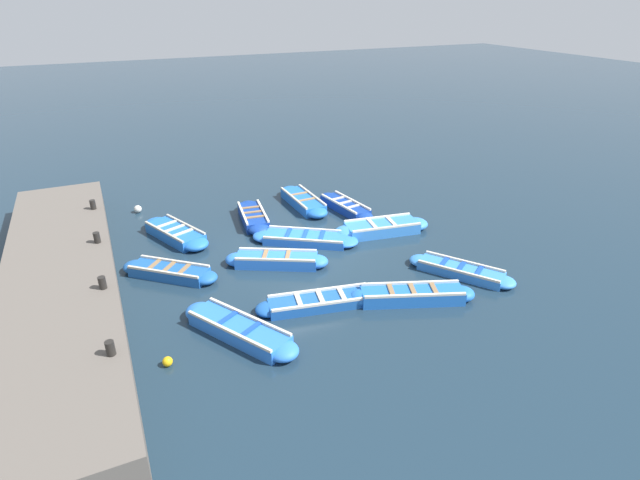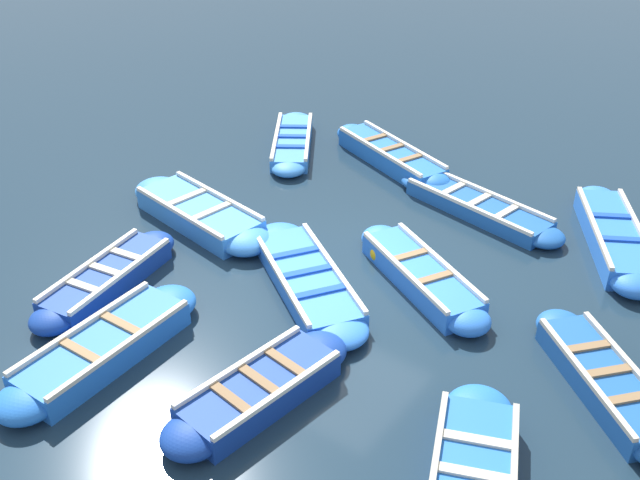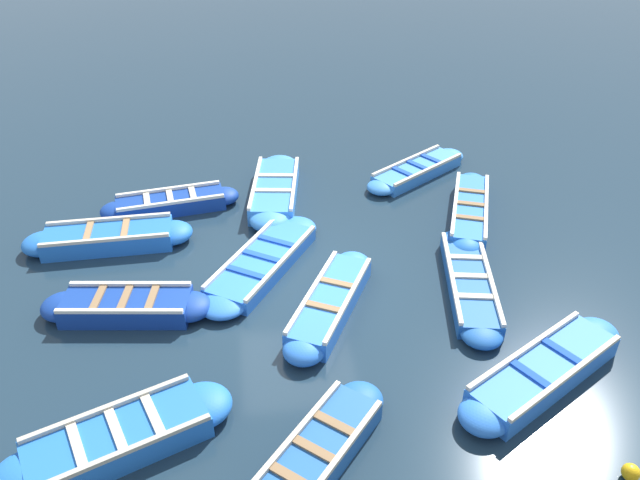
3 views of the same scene
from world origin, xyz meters
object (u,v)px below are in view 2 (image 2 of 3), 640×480
(boat_far_corner, at_px, (107,279))
(boat_drifting, at_px, (307,279))
(boat_near_quay, at_px, (421,276))
(boat_centre, at_px, (260,391))
(boat_end_of_row, at_px, (391,156))
(boat_inner_gap, at_px, (605,381))
(boat_stern_in, at_px, (292,142))
(boat_alongside, at_px, (200,214))
(boat_outer_right, at_px, (104,348))
(boat_bow_out, at_px, (478,207))
(boat_tucked, at_px, (614,237))
(buoy_white_drifting, at_px, (379,253))

(boat_far_corner, distance_m, boat_drifting, 3.37)
(boat_near_quay, bearing_deg, boat_centre, -95.75)
(boat_drifting, bearing_deg, boat_end_of_row, 105.70)
(boat_drifting, relative_size, boat_end_of_row, 1.01)
(boat_inner_gap, xyz_separation_m, boat_stern_in, (-8.57, 3.77, -0.03))
(boat_inner_gap, height_order, boat_alongside, boat_alongside)
(boat_near_quay, xyz_separation_m, boat_outer_right, (-2.81, -4.45, 0.01))
(boat_alongside, relative_size, boat_end_of_row, 1.02)
(boat_bow_out, bearing_deg, boat_tucked, 8.62)
(boat_centre, bearing_deg, boat_end_of_row, 108.69)
(boat_centre, relative_size, boat_end_of_row, 0.87)
(boat_drifting, height_order, boat_tucked, boat_tucked)
(boat_stern_in, bearing_deg, boat_centre, -54.75)
(boat_stern_in, height_order, buoy_white_drifting, boat_stern_in)
(boat_alongside, bearing_deg, boat_far_corner, -83.79)
(boat_drifting, relative_size, boat_bow_out, 0.97)
(boat_alongside, distance_m, boat_stern_in, 3.83)
(boat_alongside, distance_m, buoy_white_drifting, 3.64)
(boat_alongside, height_order, boat_tucked, boat_alongside)
(boat_inner_gap, distance_m, boat_alongside, 7.87)
(buoy_white_drifting, bearing_deg, boat_far_corner, -133.45)
(boat_alongside, height_order, buoy_white_drifting, boat_alongside)
(boat_outer_right, bearing_deg, boat_centre, 15.82)
(boat_bow_out, bearing_deg, boat_outer_right, -108.88)
(boat_alongside, bearing_deg, boat_stern_in, 100.51)
(boat_far_corner, xyz_separation_m, buoy_white_drifting, (3.25, 3.43, -0.02))
(boat_far_corner, height_order, boat_inner_gap, boat_far_corner)
(boat_outer_right, bearing_deg, boat_inner_gap, 31.09)
(boat_near_quay, relative_size, boat_stern_in, 1.04)
(boat_drifting, relative_size, boat_tucked, 1.03)
(boat_inner_gap, height_order, boat_bow_out, boat_inner_gap)
(boat_near_quay, height_order, boat_alongside, boat_alongside)
(boat_tucked, height_order, boat_end_of_row, boat_end_of_row)
(boat_far_corner, xyz_separation_m, boat_inner_gap, (7.60, 2.50, -0.00))
(boat_centre, distance_m, boat_inner_gap, 4.83)
(buoy_white_drifting, bearing_deg, boat_outer_right, -111.58)
(boat_stern_in, bearing_deg, buoy_white_drifting, -33.95)
(boat_centre, relative_size, boat_bow_out, 0.84)
(buoy_white_drifting, bearing_deg, boat_end_of_row, 118.98)
(boat_near_quay, bearing_deg, buoy_white_drifting, 167.96)
(boat_alongside, xyz_separation_m, boat_outer_right, (1.68, -3.73, -0.00))
(boat_far_corner, relative_size, boat_drifting, 0.88)
(boat_drifting, relative_size, boat_alongside, 0.99)
(boat_outer_right, relative_size, buoy_white_drifting, 11.03)
(boat_far_corner, relative_size, buoy_white_drifting, 10.12)
(boat_drifting, xyz_separation_m, boat_near_quay, (1.53, 1.19, 0.04))
(boat_inner_gap, relative_size, boat_tucked, 0.82)
(boat_inner_gap, relative_size, boat_near_quay, 0.88)
(boat_alongside, distance_m, boat_tucked, 7.77)
(boat_bow_out, bearing_deg, boat_centre, -90.43)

